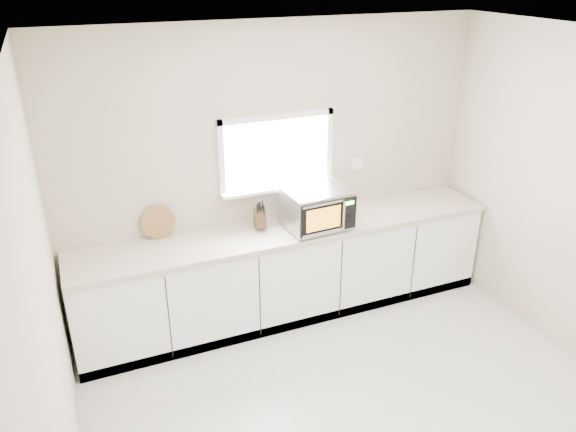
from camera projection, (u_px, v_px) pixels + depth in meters
back_wall at (276, 171)px, 5.17m from camera, size 4.00×0.17×2.70m
cabinets at (289, 272)px, 5.31m from camera, size 3.92×0.60×0.88m
countertop at (289, 229)px, 5.11m from camera, size 3.92×0.64×0.04m
microwave at (317, 208)px, 5.02m from camera, size 0.59×0.48×0.36m
knife_block at (260, 216)px, 5.03m from camera, size 0.12×0.21×0.28m
cutting_board at (158, 222)px, 4.85m from camera, size 0.30×0.07×0.29m
coffee_grinder at (320, 204)px, 5.31m from camera, size 0.17×0.17×0.23m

